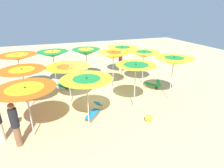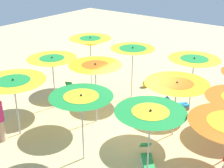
{
  "view_description": "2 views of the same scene",
  "coord_description": "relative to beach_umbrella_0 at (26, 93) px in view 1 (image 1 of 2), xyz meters",
  "views": [
    {
      "loc": [
        -2.23,
        -9.77,
        4.83
      ],
      "look_at": [
        1.09,
        -0.65,
        0.82
      ],
      "focal_mm": 29.06,
      "sensor_mm": 36.0,
      "label": 1
    },
    {
      "loc": [
        -5.53,
        8.73,
        6.35
      ],
      "look_at": [
        1.36,
        -0.26,
        1.43
      ],
      "focal_mm": 49.9,
      "sensor_mm": 36.0,
      "label": 2
    }
  ],
  "objects": [
    {
      "name": "beach_ball",
      "position": [
        4.97,
        -0.72,
        -1.75
      ],
      "size": [
        0.34,
        0.34,
        0.34
      ],
      "primitive_type": "sphere",
      "color": "yellow",
      "rests_on": "ground"
    },
    {
      "name": "beach_umbrella_6",
      "position": [
        4.74,
        3.38,
        0.3
      ],
      "size": [
        2.01,
        2.01,
        2.48
      ],
      "color": "#B2B2B7",
      "rests_on": "ground"
    },
    {
      "name": "beach_umbrella_0",
      "position": [
        0.0,
        0.0,
        0.0
      ],
      "size": [
        2.26,
        2.26,
        2.2
      ],
      "color": "#B2B2B7",
      "rests_on": "ground"
    },
    {
      "name": "ground",
      "position": [
        3.16,
        2.9,
        -1.94
      ],
      "size": [
        38.37,
        38.37,
        0.04
      ],
      "primitive_type": "cube",
      "color": "#D1B57F"
    },
    {
      "name": "beach_umbrella_8",
      "position": [
        -0.67,
        4.55,
        0.36
      ],
      "size": [
        2.16,
        2.16,
        2.5
      ],
      "color": "#B2B2B7",
      "rests_on": "ground"
    },
    {
      "name": "beach_umbrella_4",
      "position": [
        -0.3,
        2.42,
        0.08
      ],
      "size": [
        2.18,
        2.18,
        2.22
      ],
      "color": "#B2B2B7",
      "rests_on": "ground"
    },
    {
      "name": "beach_umbrella_9",
      "position": [
        1.29,
        5.16,
        0.25
      ],
      "size": [
        1.97,
        1.97,
        2.42
      ],
      "color": "#B2B2B7",
      "rests_on": "ground"
    },
    {
      "name": "beach_umbrella_10",
      "position": [
        3.52,
        5.49,
        0.15
      ],
      "size": [
        1.96,
        1.96,
        2.35
      ],
      "color": "#B2B2B7",
      "rests_on": "ground"
    },
    {
      "name": "lounger_1",
      "position": [
        -0.63,
        3.73,
        -1.73
      ],
      "size": [
        0.74,
        1.3,
        0.56
      ],
      "rotation": [
        0.0,
        0.0,
        8.17
      ],
      "color": "olive",
      "rests_on": "ground"
    },
    {
      "name": "lounger_2",
      "position": [
        2.68,
        0.56,
        -1.71
      ],
      "size": [
        1.12,
        1.19,
        0.62
      ],
      "rotation": [
        0.0,
        0.0,
        3.98
      ],
      "color": "olive",
      "rests_on": "ground"
    },
    {
      "name": "beach_umbrella_7",
      "position": [
        6.97,
        3.51,
        0.14
      ],
      "size": [
        2.05,
        2.05,
        2.31
      ],
      "color": "#B2B2B7",
      "rests_on": "ground"
    },
    {
      "name": "beachgoer_1",
      "position": [
        -0.49,
        -0.44,
        -0.96
      ],
      "size": [
        0.3,
        0.3,
        1.82
      ],
      "rotation": [
        0.0,
        0.0,
        0.31
      ],
      "color": "brown",
      "rests_on": "ground"
    },
    {
      "name": "beach_umbrella_3",
      "position": [
        7.24,
        0.81,
        0.35
      ],
      "size": [
        2.01,
        2.01,
        2.53
      ],
      "color": "#B2B2B7",
      "rests_on": "ground"
    },
    {
      "name": "beach_umbrella_2",
      "position": [
        4.9,
        0.65,
        0.29
      ],
      "size": [
        1.97,
        1.97,
        2.43
      ],
      "color": "#B2B2B7",
      "rests_on": "ground"
    },
    {
      "name": "lounger_3",
      "position": [
        1.69,
        4.49,
        -1.71
      ],
      "size": [
        1.04,
        1.14,
        0.62
      ],
      "rotation": [
        0.0,
        0.0,
        8.55
      ],
      "color": "silver",
      "rests_on": "ground"
    },
    {
      "name": "beach_umbrella_11",
      "position": [
        6.41,
        5.84,
        0.06
      ],
      "size": [
        2.29,
        2.29,
        2.23
      ],
      "color": "#B2B2B7",
      "rests_on": "ground"
    },
    {
      "name": "beachgoer_2",
      "position": [
        6.54,
        6.48,
        -1.0
      ],
      "size": [
        0.3,
        0.3,
        1.75
      ],
      "rotation": [
        0.0,
        0.0,
        3.34
      ],
      "color": "#D8A87F",
      "rests_on": "ground"
    },
    {
      "name": "lounger_0",
      "position": [
        7.21,
        2.59,
        -1.71
      ],
      "size": [
        0.8,
        1.18,
        0.67
      ],
      "rotation": [
        0.0,
        0.0,
        8.31
      ],
      "color": "olive",
      "rests_on": "ground"
    },
    {
      "name": "beach_umbrella_1",
      "position": [
        2.32,
        -0.04,
        0.12
      ],
      "size": [
        2.14,
        2.14,
        2.29
      ],
      "color": "#B2B2B7",
      "rests_on": "ground"
    },
    {
      "name": "beach_umbrella_5",
      "position": [
        1.87,
        2.4,
        0.0
      ],
      "size": [
        2.27,
        2.27,
        2.16
      ],
      "color": "#B2B2B7",
      "rests_on": "ground"
    }
  ]
}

